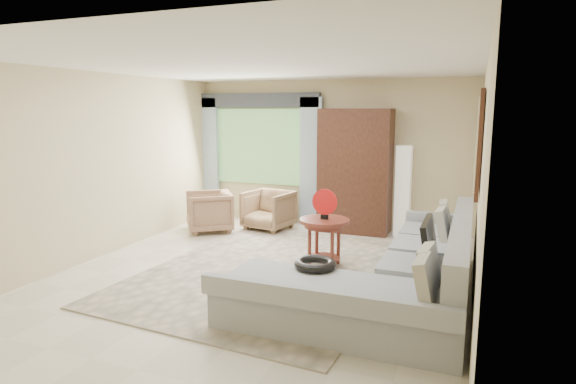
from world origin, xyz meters
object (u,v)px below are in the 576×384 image
at_px(tv_screen, 430,242).
at_px(potted_plant, 210,204).
at_px(sectional_sofa, 402,278).
at_px(armchair_right, 268,210).
at_px(coffee_table, 324,242).
at_px(armchair_left, 209,212).
at_px(armoire, 355,171).
at_px(floor_lamp, 403,191).

bearing_deg(tv_screen, potted_plant, 145.79).
relative_size(sectional_sofa, armchair_right, 4.57).
distance_m(tv_screen, potted_plant, 5.33).
xyz_separation_m(coffee_table, armchair_right, (-1.52, 1.62, -0.00)).
distance_m(coffee_table, potted_plant, 3.65).
relative_size(coffee_table, armchair_left, 0.87).
height_order(tv_screen, armchair_right, tv_screen).
xyz_separation_m(coffee_table, armoire, (-0.09, 2.04, 0.70)).
bearing_deg(potted_plant, armchair_left, -59.88).
height_order(potted_plant, armoire, armoire).
relative_size(armchair_right, floor_lamp, 0.50).
xyz_separation_m(tv_screen, armchair_right, (-2.93, 2.51, -0.38)).
bearing_deg(sectional_sofa, armoire, 113.06).
relative_size(tv_screen, armoire, 0.35).
xyz_separation_m(sectional_sofa, coffee_table, (-1.15, 0.86, 0.06)).
bearing_deg(floor_lamp, potted_plant, -179.97).
relative_size(sectional_sofa, floor_lamp, 2.31).
bearing_deg(armchair_left, sectional_sofa, 24.89).
height_order(tv_screen, floor_lamp, floor_lamp).
distance_m(sectional_sofa, coffee_table, 1.43).
height_order(coffee_table, armchair_left, armchair_left).
relative_size(armchair_right, potted_plant, 1.46).
xyz_separation_m(sectional_sofa, armchair_left, (-3.56, 1.98, 0.06)).
distance_m(tv_screen, coffee_table, 1.71).
bearing_deg(armchair_right, armoire, 26.92).
bearing_deg(potted_plant, floor_lamp, 0.03).
relative_size(sectional_sofa, armoire, 1.65).
bearing_deg(armchair_right, tv_screen, -30.03).
relative_size(armchair_left, armchair_right, 1.01).
distance_m(coffee_table, armchair_left, 2.67).
bearing_deg(armchair_right, sectional_sofa, -32.37).
bearing_deg(coffee_table, tv_screen, -32.17).
xyz_separation_m(tv_screen, potted_plant, (-4.39, 2.99, -0.46)).
xyz_separation_m(tv_screen, coffee_table, (-1.41, 0.89, -0.37)).
xyz_separation_m(armchair_left, potted_plant, (-0.56, 0.97, -0.09)).
relative_size(armchair_left, floor_lamp, 0.51).
bearing_deg(floor_lamp, tv_screen, -76.82).
xyz_separation_m(armchair_right, floor_lamp, (2.23, 0.48, 0.41)).
relative_size(sectional_sofa, coffee_table, 5.24).
relative_size(armoire, floor_lamp, 1.40).
bearing_deg(armchair_right, potted_plant, 172.46).
height_order(armchair_right, floor_lamp, floor_lamp).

